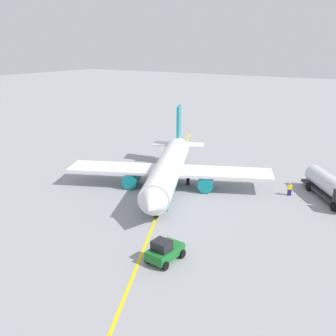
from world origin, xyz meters
The scene contains 7 objects.
ground_plane centered at (0.00, 0.00, 0.00)m, with size 400.00×400.00×0.00m, color #939399.
airplane centered at (-0.45, -0.20, 2.63)m, with size 28.06×27.80×9.62m.
fuel_tanker centered at (-7.89, 19.51, 1.73)m, with size 9.96×8.44×3.15m.
pushback_tug centered at (16.05, 9.64, 1.01)m, with size 3.77×2.61×2.20m.
refueling_worker centered at (-6.41, 14.97, 0.82)m, with size 0.58×0.63×1.71m.
safety_cone_nose centered at (12.91, 8.05, 0.36)m, with size 0.65×0.65×0.72m, color #F2590F.
taxi_line_marking centered at (0.00, 0.00, 0.01)m, with size 69.85×0.30×0.01m, color yellow.
Camera 1 is at (42.49, 26.54, 19.09)m, focal length 41.23 mm.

